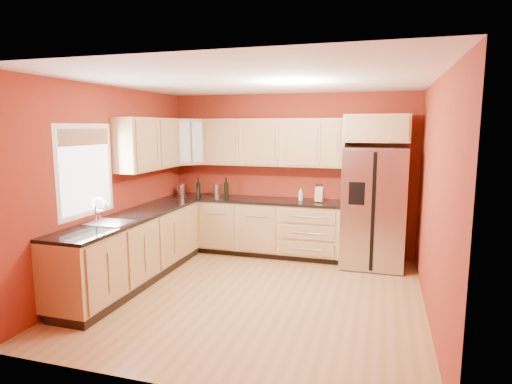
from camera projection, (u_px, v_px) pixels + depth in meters
The scene contains 23 objects.
floor at pixel (255, 295), 5.31m from camera, with size 4.00×4.00×0.00m, color olive.
ceiling at pixel (255, 80), 4.91m from camera, with size 4.00×4.00×0.00m, color white.
wall_back at pixel (290, 174), 7.01m from camera, with size 4.00×0.04×2.60m, color maroon.
wall_front at pixel (178, 230), 3.22m from camera, with size 4.00×0.04×2.60m, color maroon.
wall_left at pixel (111, 185), 5.68m from camera, with size 0.04×4.00×2.60m, color maroon.
wall_right at pixel (434, 200), 4.55m from camera, with size 0.04×4.00×2.60m, color maroon.
base_cabinets_back at pixel (252, 227), 7.01m from camera, with size 2.90×0.60×0.88m, color #A17C4E.
base_cabinets_left at pixel (133, 250), 5.72m from camera, with size 0.60×2.80×0.88m, color #A17C4E.
countertop_back at pixel (252, 200), 6.93m from camera, with size 2.90×0.62×0.04m, color black.
countertop_left at pixel (132, 216), 5.65m from camera, with size 0.62×2.80×0.04m, color black.
upper_cabinets_back at pixel (273, 142), 6.84m from camera, with size 2.30×0.33×0.75m, color #A17C4E.
upper_cabinets_left at pixel (149, 144), 6.24m from camera, with size 0.33×1.35×0.75m, color #A17C4E.
corner_upper_cabinet at pixel (187, 142), 7.09m from camera, with size 0.62×0.33×0.75m, color #A17C4E.
over_fridge_cabinet at pixel (377, 128), 6.23m from camera, with size 0.92×0.60×0.40m, color #A17C4E.
refrigerator at pixel (373, 207), 6.33m from camera, with size 0.90×0.75×1.78m, color #B0B0B5.
window at pixel (86, 170), 5.16m from camera, with size 0.03×0.90×1.00m, color white.
sink_faucet at pixel (109, 211), 5.15m from camera, with size 0.50×0.42×0.30m, color white, non-canonical shape.
canister_left at pixel (182, 190), 7.25m from camera, with size 0.12×0.12×0.19m, color #B0B0B5.
canister_right at pixel (217, 190), 7.12m from camera, with size 0.13×0.13×0.21m, color #B0B0B5.
wine_bottle_a at pixel (226, 187), 7.03m from camera, with size 0.08×0.08×0.34m, color black, non-canonical shape.
wine_bottle_b at pixel (198, 187), 7.22m from camera, with size 0.07×0.07×0.31m, color black, non-canonical shape.
knife_block at pixel (319, 194), 6.60m from camera, with size 0.12×0.11×0.24m, color tan.
soap_dispenser at pixel (301, 195), 6.73m from camera, with size 0.06×0.06×0.19m, color silver.
Camera 1 is at (1.46, -4.84, 2.07)m, focal length 30.00 mm.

